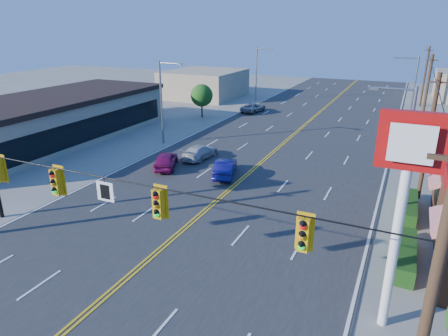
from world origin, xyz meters
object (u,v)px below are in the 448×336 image
at_px(signal_span, 80,199).
at_px(car_white, 200,152).
at_px(car_blue, 225,168).
at_px(car_silver, 253,108).
at_px(kfc_pylon, 405,182).
at_px(car_magenta, 166,161).

relative_size(signal_span, car_white, 5.85).
bearing_deg(car_white, car_blue, 145.44).
xyz_separation_m(car_blue, car_white, (-3.83, 2.99, -0.07)).
height_order(car_blue, car_silver, car_blue).
distance_m(signal_span, kfc_pylon, 11.87).
height_order(signal_span, kfc_pylon, signal_span).
distance_m(car_magenta, car_blue, 5.20).
distance_m(signal_span, car_white, 20.25).
bearing_deg(car_white, car_magenta, 71.42).
xyz_separation_m(car_blue, car_silver, (-6.75, 23.59, -0.08)).
xyz_separation_m(car_magenta, car_white, (1.35, 3.36, -0.07)).
distance_m(signal_span, car_blue, 16.72).
xyz_separation_m(kfc_pylon, car_blue, (-12.47, 12.12, -5.37)).
bearing_deg(car_silver, signal_span, 109.83).
bearing_deg(car_blue, signal_span, 77.58).
xyz_separation_m(kfc_pylon, car_white, (-16.30, 15.11, -5.44)).
bearing_deg(signal_span, car_silver, 101.52).
bearing_deg(signal_span, kfc_pylon, 19.78).
xyz_separation_m(signal_span, car_magenta, (-6.53, 15.75, -4.21)).
bearing_deg(car_silver, car_blue, 114.28).
bearing_deg(signal_span, car_white, 105.16).
height_order(car_blue, car_white, car_blue).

